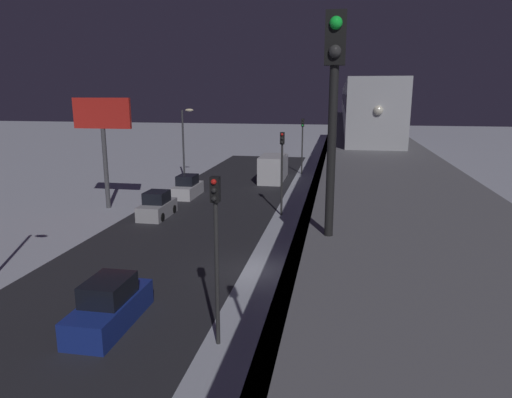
{
  "coord_description": "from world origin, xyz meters",
  "views": [
    {
      "loc": [
        -4.49,
        22.78,
        9.22
      ],
      "look_at": [
        1.7,
        -11.6,
        1.22
      ],
      "focal_mm": 32.4,
      "sensor_mm": 36.0,
      "label": 1
    }
  ],
  "objects_px": {
    "traffic_light_near": "(216,237)",
    "traffic_light_far": "(302,138)",
    "rail_signal": "(334,87)",
    "sedan_blue": "(110,306)",
    "sedan_silver": "(157,207)",
    "subway_train": "(355,100)",
    "traffic_light_mid": "(282,162)",
    "sedan_white": "(188,188)",
    "box_truck": "(274,168)",
    "commercial_billboard": "(103,124)"
  },
  "relations": [
    {
      "from": "sedan_silver",
      "to": "traffic_light_mid",
      "type": "bearing_deg",
      "value": -167.24
    },
    {
      "from": "subway_train",
      "to": "box_truck",
      "type": "xyz_separation_m",
      "value": [
        8.62,
        10.15,
        -7.03
      ]
    },
    {
      "from": "box_truck",
      "to": "traffic_light_mid",
      "type": "bearing_deg",
      "value": 100.44
    },
    {
      "from": "sedan_white",
      "to": "box_truck",
      "type": "height_order",
      "value": "box_truck"
    },
    {
      "from": "traffic_light_near",
      "to": "traffic_light_far",
      "type": "height_order",
      "value": "same"
    },
    {
      "from": "traffic_light_near",
      "to": "commercial_billboard",
      "type": "distance_m",
      "value": 23.95
    },
    {
      "from": "sedan_white",
      "to": "sedan_blue",
      "type": "bearing_deg",
      "value": 100.99
    },
    {
      "from": "traffic_light_near",
      "to": "traffic_light_mid",
      "type": "xyz_separation_m",
      "value": [
        0.0,
        -19.17,
        0.0
      ]
    },
    {
      "from": "sedan_blue",
      "to": "traffic_light_mid",
      "type": "height_order",
      "value": "traffic_light_mid"
    },
    {
      "from": "sedan_silver",
      "to": "sedan_blue",
      "type": "xyz_separation_m",
      "value": [
        -4.6,
        16.4,
        0.01
      ]
    },
    {
      "from": "sedan_silver",
      "to": "sedan_blue",
      "type": "height_order",
      "value": "same"
    },
    {
      "from": "box_truck",
      "to": "sedan_white",
      "type": "bearing_deg",
      "value": 55.15
    },
    {
      "from": "traffic_light_near",
      "to": "traffic_light_mid",
      "type": "height_order",
      "value": "same"
    },
    {
      "from": "sedan_blue",
      "to": "traffic_light_mid",
      "type": "distance_m",
      "value": 19.4
    },
    {
      "from": "subway_train",
      "to": "sedan_silver",
      "type": "height_order",
      "value": "subway_train"
    },
    {
      "from": "box_truck",
      "to": "commercial_billboard",
      "type": "relative_size",
      "value": 0.83
    },
    {
      "from": "rail_signal",
      "to": "traffic_light_far",
      "type": "relative_size",
      "value": 0.62
    },
    {
      "from": "rail_signal",
      "to": "traffic_light_near",
      "type": "xyz_separation_m",
      "value": [
        4.07,
        -6.81,
        -5.13
      ]
    },
    {
      "from": "sedan_blue",
      "to": "box_truck",
      "type": "bearing_deg",
      "value": 86.55
    },
    {
      "from": "box_truck",
      "to": "traffic_light_near",
      "type": "relative_size",
      "value": 1.16
    },
    {
      "from": "sedan_blue",
      "to": "box_truck",
      "type": "relative_size",
      "value": 0.62
    },
    {
      "from": "rail_signal",
      "to": "traffic_light_mid",
      "type": "distance_m",
      "value": 26.79
    },
    {
      "from": "sedan_white",
      "to": "sedan_blue",
      "type": "xyz_separation_m",
      "value": [
        -4.6,
        23.69,
        0.0
      ]
    },
    {
      "from": "sedan_silver",
      "to": "sedan_white",
      "type": "bearing_deg",
      "value": -90.0
    },
    {
      "from": "commercial_billboard",
      "to": "box_truck",
      "type": "bearing_deg",
      "value": -128.13
    },
    {
      "from": "sedan_silver",
      "to": "traffic_light_mid",
      "type": "xyz_separation_m",
      "value": [
        -9.3,
        -2.11,
        3.41
      ]
    },
    {
      "from": "traffic_light_far",
      "to": "sedan_silver",
      "type": "bearing_deg",
      "value": 66.39
    },
    {
      "from": "sedan_blue",
      "to": "commercial_billboard",
      "type": "bearing_deg",
      "value": 117.76
    },
    {
      "from": "sedan_blue",
      "to": "sedan_silver",
      "type": "bearing_deg",
      "value": 105.67
    },
    {
      "from": "rail_signal",
      "to": "sedan_silver",
      "type": "distance_m",
      "value": 28.67
    },
    {
      "from": "traffic_light_near",
      "to": "traffic_light_mid",
      "type": "relative_size",
      "value": 1.0
    },
    {
      "from": "rail_signal",
      "to": "traffic_light_mid",
      "type": "height_order",
      "value": "rail_signal"
    },
    {
      "from": "sedan_silver",
      "to": "box_truck",
      "type": "xyz_separation_m",
      "value": [
        -6.6,
        -16.76,
        0.56
      ]
    },
    {
      "from": "sedan_white",
      "to": "box_truck",
      "type": "relative_size",
      "value": 0.58
    },
    {
      "from": "rail_signal",
      "to": "box_truck",
      "type": "bearing_deg",
      "value": -80.54
    },
    {
      "from": "subway_train",
      "to": "rail_signal",
      "type": "xyz_separation_m",
      "value": [
        1.85,
        50.79,
        0.95
      ]
    },
    {
      "from": "rail_signal",
      "to": "traffic_light_near",
      "type": "bearing_deg",
      "value": -59.14
    },
    {
      "from": "rail_signal",
      "to": "commercial_billboard",
      "type": "bearing_deg",
      "value": -54.48
    },
    {
      "from": "subway_train",
      "to": "traffic_light_mid",
      "type": "xyz_separation_m",
      "value": [
        5.92,
        24.8,
        -4.18
      ]
    },
    {
      "from": "traffic_light_far",
      "to": "traffic_light_near",
      "type": "bearing_deg",
      "value": 90.0
    },
    {
      "from": "sedan_blue",
      "to": "commercial_billboard",
      "type": "distance_m",
      "value": 21.57
    },
    {
      "from": "subway_train",
      "to": "traffic_light_near",
      "type": "height_order",
      "value": "subway_train"
    },
    {
      "from": "rail_signal",
      "to": "sedan_blue",
      "type": "xyz_separation_m",
      "value": [
        8.77,
        -7.47,
        -8.53
      ]
    },
    {
      "from": "sedan_silver",
      "to": "traffic_light_far",
      "type": "height_order",
      "value": "traffic_light_far"
    },
    {
      "from": "sedan_white",
      "to": "rail_signal",
      "type": "bearing_deg",
      "value": 113.22
    },
    {
      "from": "commercial_billboard",
      "to": "sedan_silver",
      "type": "bearing_deg",
      "value": 159.11
    },
    {
      "from": "traffic_light_mid",
      "to": "box_truck",
      "type": "bearing_deg",
      "value": -79.56
    },
    {
      "from": "rail_signal",
      "to": "traffic_light_far",
      "type": "xyz_separation_m",
      "value": [
        4.07,
        -45.15,
        -5.13
      ]
    },
    {
      "from": "sedan_blue",
      "to": "commercial_billboard",
      "type": "relative_size",
      "value": 0.52
    },
    {
      "from": "rail_signal",
      "to": "traffic_light_near",
      "type": "distance_m",
      "value": 9.45
    }
  ]
}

